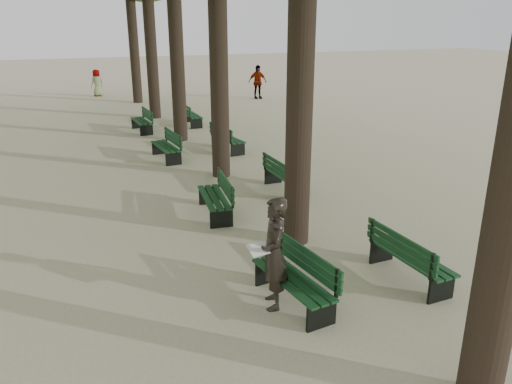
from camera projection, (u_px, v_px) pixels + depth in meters
name	position (u px, v px, depth m)	size (l,w,h in m)	color
ground	(294.00, 336.00, 7.32)	(120.00, 120.00, 0.00)	#B7AF8B
bench_left_0	(293.00, 289.00, 8.07)	(0.79, 1.86, 0.92)	black
bench_left_1	(215.00, 204.00, 11.77)	(0.78, 1.86, 0.92)	black
bench_left_2	(166.00, 152.00, 16.47)	(0.72, 1.84, 0.92)	black
bench_left_3	(142.00, 125.00, 20.56)	(0.67, 1.83, 0.92)	black
bench_right_0	(410.00, 266.00, 8.82)	(0.64, 1.82, 0.92)	black
bench_right_1	(285.00, 182.00, 13.38)	(0.58, 1.80, 0.92)	black
bench_right_2	(228.00, 143.00, 17.56)	(0.80, 1.86, 0.92)	black
bench_right_3	(192.00, 119.00, 21.86)	(0.58, 1.80, 0.92)	black
man_with_map	(274.00, 254.00, 7.82)	(0.71, 0.81, 1.85)	black
pedestrian_c	(257.00, 82.00, 29.04)	(1.13, 0.38, 1.92)	#262628
pedestrian_d	(97.00, 83.00, 30.02)	(0.78, 0.32, 1.59)	#262628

